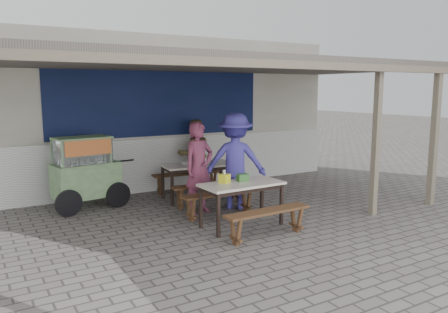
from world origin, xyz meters
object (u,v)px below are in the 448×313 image
donation_box (243,178)px  condiment_bowl (185,163)px  table_left (198,167)px  patron_street_side (199,168)px  bench_left_street (210,189)px  bench_right_street (268,217)px  vendor_cart (85,170)px  patron_wall_side (194,155)px  patron_right_table (235,161)px  table_right (242,188)px  bench_right_wall (220,198)px  bench_left_wall (187,177)px  tissue_box (224,178)px  condiment_jar (205,160)px

donation_box → condiment_bowl: bearing=93.3°
table_left → patron_street_side: patron_street_side is taller
bench_left_street → bench_right_street: (-0.15, -2.11, -0.00)m
table_left → bench_right_street: size_ratio=1.03×
vendor_cart → patron_wall_side: patron_wall_side is taller
bench_left_street → patron_right_table: bearing=-36.4°
table_right → bench_right_wall: size_ratio=0.94×
bench_left_street → table_right: bearing=-91.4°
vendor_cart → patron_wall_side: (2.56, 0.44, 0.05)m
patron_right_table → bench_left_wall: bearing=-47.6°
bench_right_wall → bench_left_street: bearing=73.1°
bench_left_street → tissue_box: (-0.42, -1.26, 0.48)m
table_right → bench_right_street: table_right is taller
bench_left_wall → patron_wall_side: patron_wall_side is taller
condiment_bowl → bench_left_wall: bearing=60.9°
bench_left_street → bench_right_street: bearing=-88.6°
bench_right_street → bench_right_wall: (-0.04, 1.41, 0.00)m
patron_right_table → condiment_bowl: bearing=-27.4°
table_right → bench_right_wall: (-0.02, 0.70, -0.33)m
bench_right_street → tissue_box: (-0.27, 0.85, 0.49)m
table_right → patron_right_table: bearing=61.6°
bench_left_street → tissue_box: tissue_box is taller
vendor_cart → condiment_bowl: vendor_cart is taller
vendor_cart → bench_right_street: bearing=-67.7°
patron_wall_side → condiment_jar: patron_wall_side is taller
vendor_cart → patron_right_table: bearing=-38.9°
bench_right_street → donation_box: donation_box is taller
table_right → patron_wall_side: (0.58, 2.90, 0.14)m
bench_right_wall → condiment_bowl: (-0.01, 1.42, 0.44)m
table_left → table_right: 2.07m
patron_right_table → bench_left_street: bearing=-8.1°
bench_left_wall → patron_right_table: bearing=-76.0°
vendor_cart → condiment_jar: 2.47m
condiment_jar → condiment_bowl: condiment_jar is taller
bench_left_wall → patron_right_table: (0.25, -1.63, 0.58)m
bench_left_street → bench_left_wall: 1.31m
patron_wall_side → vendor_cart: bearing=18.8°
table_right → vendor_cart: size_ratio=0.83×
bench_left_wall → patron_right_table: patron_right_table is taller
bench_left_street → patron_right_table: 0.77m
table_right → vendor_cart: 3.16m
bench_right_street → condiment_jar: bearing=79.5°
donation_box → patron_right_table: bearing=64.7°
bench_right_street → condiment_jar: size_ratio=17.58×
table_left → bench_left_wall: (0.06, 0.65, -0.33)m
table_left → tissue_box: size_ratio=10.27×
bench_right_street → bench_right_wall: same height
bench_left_street → bench_left_wall: same height
tissue_box → bench_left_wall: bearing=78.0°
bench_right_street → donation_box: bearing=83.8°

